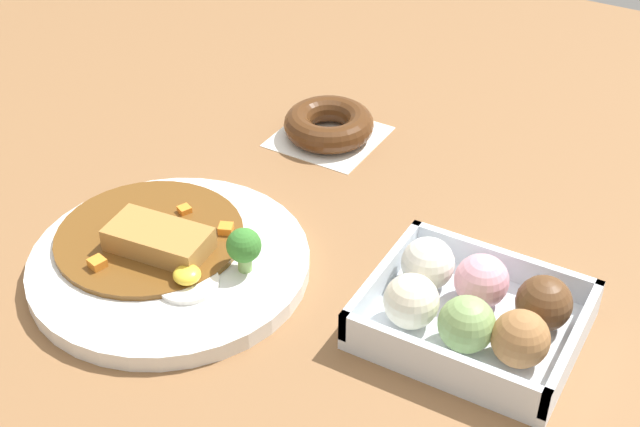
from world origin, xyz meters
The scene contains 4 objects.
ground_plane centered at (0.00, 0.00, 0.00)m, with size 1.60×1.60×0.00m, color brown.
curry_plate centered at (0.13, 0.09, 0.01)m, with size 0.28×0.28×0.07m.
donut_box centered at (-0.17, 0.02, 0.03)m, with size 0.19×0.16×0.06m.
chocolate_ring_donut centered at (0.11, -0.22, 0.02)m, with size 0.13×0.13×0.04m.
Camera 1 is at (-0.35, 0.62, 0.58)m, focal length 50.05 mm.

